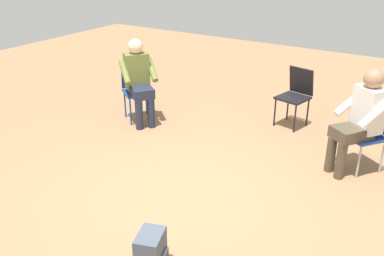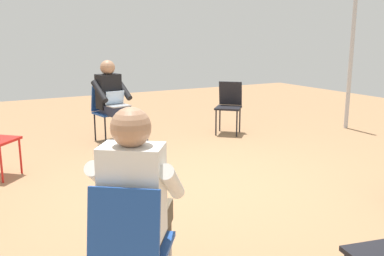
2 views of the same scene
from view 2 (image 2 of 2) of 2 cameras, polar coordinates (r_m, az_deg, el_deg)
ground_plane at (r=4.74m, az=0.84°, el=-7.50°), size 14.92×14.92×0.00m
chair_northwest at (r=2.44m, az=-8.18°, el=-15.02°), size 0.58×0.57×0.85m
chair_southeast at (r=7.09m, az=4.97°, el=3.27°), size 0.59×0.58×0.85m
chair_east at (r=6.70m, az=-11.27°, el=2.55°), size 0.50×0.46×0.85m
person_with_laptop at (r=6.53m, az=-10.64°, el=4.06°), size 0.57×0.55×1.24m
person_in_white at (r=2.50m, az=-7.26°, el=-9.27°), size 0.63×0.63×1.24m
backpack_near_laptop_user at (r=5.34m, az=-7.59°, el=-3.54°), size 0.33×0.30×0.36m
tent_pole_near at (r=7.85m, az=20.51°, el=9.68°), size 0.07×0.07×2.70m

